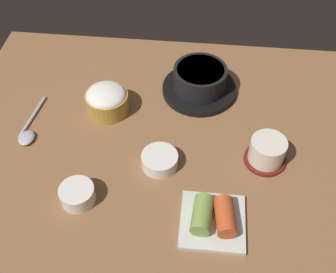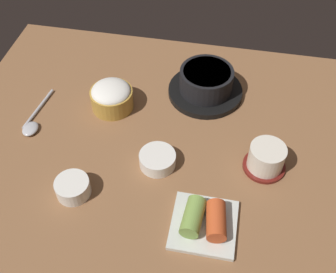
% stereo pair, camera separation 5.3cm
% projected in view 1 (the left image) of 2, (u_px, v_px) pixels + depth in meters
% --- Properties ---
extents(dining_table, '(1.00, 0.76, 0.02)m').
position_uv_depth(dining_table, '(160.00, 141.00, 0.97)').
color(dining_table, brown).
rests_on(dining_table, ground).
extents(stone_pot, '(0.19, 0.19, 0.08)m').
position_uv_depth(stone_pot, '(200.00, 82.00, 1.05)').
color(stone_pot, black).
rests_on(stone_pot, dining_table).
extents(rice_bowl, '(0.10, 0.10, 0.07)m').
position_uv_depth(rice_bowl, '(107.00, 100.00, 1.00)').
color(rice_bowl, '#B78C38').
rests_on(rice_bowl, dining_table).
extents(tea_cup_with_saucer, '(0.09, 0.09, 0.06)m').
position_uv_depth(tea_cup_with_saucer, '(267.00, 152.00, 0.90)').
color(tea_cup_with_saucer, maroon).
rests_on(tea_cup_with_saucer, dining_table).
extents(banchan_cup_center, '(0.08, 0.08, 0.03)m').
position_uv_depth(banchan_cup_center, '(160.00, 160.00, 0.90)').
color(banchan_cup_center, white).
rests_on(banchan_cup_center, dining_table).
extents(kimchi_plate, '(0.13, 0.13, 0.05)m').
position_uv_depth(kimchi_plate, '(213.00, 218.00, 0.80)').
color(kimchi_plate, silver).
rests_on(kimchi_plate, dining_table).
extents(side_bowl_near, '(0.07, 0.07, 0.04)m').
position_uv_depth(side_bowl_near, '(77.00, 194.00, 0.84)').
color(side_bowl_near, white).
rests_on(side_bowl_near, dining_table).
extents(spoon, '(0.04, 0.16, 0.01)m').
position_uv_depth(spoon, '(28.00, 131.00, 0.97)').
color(spoon, '#B7B7BC').
rests_on(spoon, dining_table).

